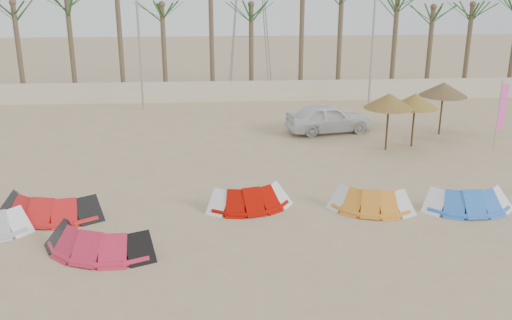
{
  "coord_description": "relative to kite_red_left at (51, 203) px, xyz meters",
  "views": [
    {
      "loc": [
        -1.34,
        -14.46,
        8.19
      ],
      "look_at": [
        0.0,
        6.0,
        1.3
      ],
      "focal_mm": 40.0,
      "sensor_mm": 36.0,
      "label": 1
    }
  ],
  "objects": [
    {
      "name": "parasol_right",
      "position": [
        17.36,
        9.09,
        1.95
      ],
      "size": [
        2.44,
        2.44,
        2.73
      ],
      "color": "#4C331E",
      "rests_on": "ground"
    },
    {
      "name": "kite_blue",
      "position": [
        14.72,
        -0.39,
        -0.0
      ],
      "size": [
        3.15,
        1.55,
        0.9
      ],
      "color": "blue",
      "rests_on": "ground"
    },
    {
      "name": "kite_red_right",
      "position": [
        6.98,
        0.29,
        -0.0
      ],
      "size": [
        3.28,
        2.1,
        0.9
      ],
      "color": "#A30900",
      "rests_on": "ground"
    },
    {
      "name": "boundary_wall",
      "position": [
        7.3,
        17.62,
        0.23
      ],
      "size": [
        60.0,
        0.3,
        1.3
      ],
      "primitive_type": "cube",
      "color": "beige",
      "rests_on": "ground"
    },
    {
      "name": "lamp_c",
      "position": [
        15.34,
        15.62,
        5.35
      ],
      "size": [
        1.25,
        0.14,
        11.0
      ],
      "color": "#A5A8AD",
      "rests_on": "ground"
    },
    {
      "name": "kite_red_left",
      "position": [
        0.0,
        0.0,
        0.0
      ],
      "size": [
        3.88,
        2.16,
        0.9
      ],
      "color": "red",
      "rests_on": "ground"
    },
    {
      "name": "kite_red_mid",
      "position": [
        2.21,
        -2.78,
        -0.0
      ],
      "size": [
        3.9,
        2.55,
        0.9
      ],
      "color": "#C7203F",
      "rests_on": "ground"
    },
    {
      "name": "parasol_mid",
      "position": [
        15.23,
        7.08,
        1.84
      ],
      "size": [
        2.18,
        2.18,
        2.62
      ],
      "color": "#4C331E",
      "rests_on": "ground"
    },
    {
      "name": "pylon",
      "position": [
        8.3,
        23.62,
        -0.42
      ],
      "size": [
        3.0,
        3.0,
        14.0
      ],
      "primitive_type": null,
      "color": "#A5A8AD",
      "rests_on": "ground"
    },
    {
      "name": "lamp_b",
      "position": [
        1.34,
        15.62,
        5.35
      ],
      "size": [
        1.25,
        0.14,
        11.0
      ],
      "color": "#A5A8AD",
      "rests_on": "ground"
    },
    {
      "name": "kite_orange",
      "position": [
        11.24,
        -0.2,
        -0.01
      ],
      "size": [
        3.23,
        2.19,
        0.9
      ],
      "color": "orange",
      "rests_on": "ground"
    },
    {
      "name": "car",
      "position": [
        11.64,
        9.88,
        0.34
      ],
      "size": [
        4.73,
        2.63,
        1.52
      ],
      "primitive_type": "imported",
      "rotation": [
        0.0,
        0.0,
        1.77
      ],
      "color": "white",
      "rests_on": "ground"
    },
    {
      "name": "parasol_left",
      "position": [
        13.82,
        6.62,
        1.96
      ],
      "size": [
        2.35,
        2.35,
        2.73
      ],
      "color": "#4C331E",
      "rests_on": "ground"
    },
    {
      "name": "ground",
      "position": [
        7.3,
        -4.38,
        -0.42
      ],
      "size": [
        120.0,
        120.0,
        0.0
      ],
      "primitive_type": "plane",
      "color": "tan",
      "rests_on": "ground"
    },
    {
      "name": "flag_pink",
      "position": [
        19.19,
        6.42,
        1.53
      ],
      "size": [
        0.44,
        0.14,
        3.29
      ],
      "color": "#A5A8AD",
      "rests_on": "ground"
    }
  ]
}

